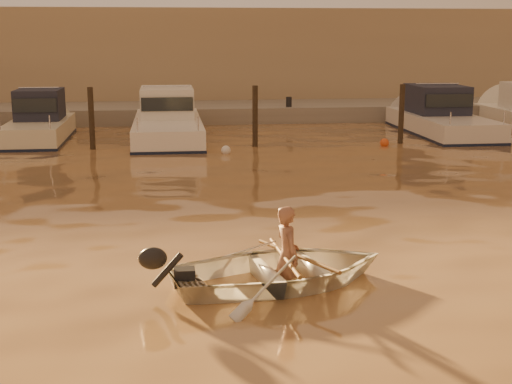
{
  "coord_description": "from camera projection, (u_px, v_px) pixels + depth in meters",
  "views": [
    {
      "loc": [
        -3.11,
        -9.5,
        3.68
      ],
      "look_at": [
        -1.47,
        3.5,
        0.75
      ],
      "focal_mm": 50.0,
      "sensor_mm": 36.0,
      "label": 1
    }
  ],
  "objects": [
    {
      "name": "moored_boat_2",
      "position": [
        168.0,
        121.0,
        25.36
      ],
      "size": [
        2.34,
        7.82,
        1.75
      ],
      "primitive_type": null,
      "color": "white",
      "rests_on": "ground_plane"
    },
    {
      "name": "fender_e",
      "position": [
        509.0,
        141.0,
        24.1
      ],
      "size": [
        0.3,
        0.3,
        0.3
      ],
      "primitive_type": "sphere",
      "color": "silver",
      "rests_on": "ground_plane"
    },
    {
      "name": "outboard_motor",
      "position": [
        183.0,
        277.0,
        10.14
      ],
      "size": [
        0.96,
        0.58,
        0.7
      ],
      "primitive_type": null,
      "rotation": [
        0.0,
        0.0,
        0.21
      ],
      "color": "black",
      "rests_on": "dinghy"
    },
    {
      "name": "piling_3",
      "position": [
        401.0,
        117.0,
        24.14
      ],
      "size": [
        0.18,
        0.18,
        2.2
      ],
      "primitive_type": "cylinder",
      "color": "#2D2319",
      "rests_on": "ground_plane"
    },
    {
      "name": "oar_port",
      "position": [
        297.0,
        255.0,
        10.68
      ],
      "size": [
        0.92,
        1.94,
        0.13
      ],
      "primitive_type": "cylinder",
      "rotation": [
        1.54,
        0.0,
        0.42
      ],
      "color": "brown",
      "rests_on": "dinghy"
    },
    {
      "name": "person",
      "position": [
        287.0,
        255.0,
        10.62
      ],
      "size": [
        0.46,
        0.61,
        1.49
      ],
      "primitive_type": "imported",
      "rotation": [
        0.0,
        0.0,
        1.78
      ],
      "color": "#8F5C47",
      "rests_on": "dinghy"
    },
    {
      "name": "oar_starboard",
      "position": [
        284.0,
        257.0,
        10.61
      ],
      "size": [
        0.14,
        2.1,
        0.13
      ],
      "primitive_type": "cylinder",
      "rotation": [
        1.54,
        0.0,
        0.04
      ],
      "color": "brown",
      "rests_on": "dinghy"
    },
    {
      "name": "moored_boat_4",
      "position": [
        442.0,
        117.0,
        26.61
      ],
      "size": [
        2.34,
        7.18,
        1.75
      ],
      "primitive_type": null,
      "color": "silver",
      "rests_on": "ground_plane"
    },
    {
      "name": "fender_b",
      "position": [
        9.0,
        148.0,
        22.68
      ],
      "size": [
        0.3,
        0.3,
        0.3
      ],
      "primitive_type": "sphere",
      "color": "orange",
      "rests_on": "ground_plane"
    },
    {
      "name": "fender_d",
      "position": [
        384.0,
        143.0,
        23.75
      ],
      "size": [
        0.3,
        0.3,
        0.3
      ],
      "primitive_type": "sphere",
      "color": "#D14B18",
      "rests_on": "ground_plane"
    },
    {
      "name": "ground_plane",
      "position": [
        386.0,
        291.0,
        10.38
      ],
      "size": [
        160.0,
        160.0,
        0.0
      ],
      "primitive_type": "plane",
      "color": "olive",
      "rests_on": "ground"
    },
    {
      "name": "fender_c",
      "position": [
        226.0,
        150.0,
        22.25
      ],
      "size": [
        0.3,
        0.3,
        0.3
      ],
      "primitive_type": "sphere",
      "color": "silver",
      "rests_on": "ground_plane"
    },
    {
      "name": "waterfront_building",
      "position": [
        227.0,
        59.0,
        36.0
      ],
      "size": [
        46.0,
        7.0,
        4.8
      ],
      "primitive_type": "cube",
      "color": "#9E8466",
      "rests_on": "quay"
    },
    {
      "name": "piling_2",
      "position": [
        255.0,
        119.0,
        23.53
      ],
      "size": [
        0.18,
        0.18,
        2.2
      ],
      "primitive_type": "cylinder",
      "color": "#2D2319",
      "rests_on": "ground_plane"
    },
    {
      "name": "dinghy",
      "position": [
        281.0,
        270.0,
        10.64
      ],
      "size": [
        3.74,
        3.02,
        0.69
      ],
      "primitive_type": "imported",
      "rotation": [
        0.0,
        0.0,
        1.78
      ],
      "color": "silver",
      "rests_on": "ground_plane"
    },
    {
      "name": "quay",
      "position": [
        238.0,
        116.0,
        31.17
      ],
      "size": [
        52.0,
        4.0,
        1.0
      ],
      "primitive_type": "cube",
      "color": "gray",
      "rests_on": "ground_plane"
    },
    {
      "name": "piling_1",
      "position": [
        92.0,
        122.0,
        22.88
      ],
      "size": [
        0.18,
        0.18,
        2.2
      ],
      "primitive_type": "cylinder",
      "color": "#2D2319",
      "rests_on": "ground_plane"
    },
    {
      "name": "moored_boat_1",
      "position": [
        38.0,
        123.0,
        24.82
      ],
      "size": [
        1.91,
        5.81,
        1.75
      ],
      "primitive_type": null,
      "color": "beige",
      "rests_on": "ground_plane"
    }
  ]
}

